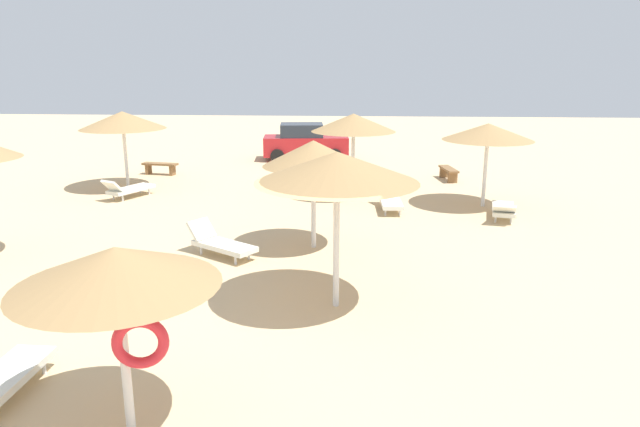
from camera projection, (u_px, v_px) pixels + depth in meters
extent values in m
plane|color=#D1B284|center=(310.00, 316.00, 10.84)|extent=(80.00, 80.00, 0.00)
cylinder|color=silver|center=(485.00, 172.00, 18.72)|extent=(0.12, 0.12, 2.27)
cone|color=#9E7A4C|center=(488.00, 132.00, 18.39)|extent=(2.88, 2.88, 0.53)
cylinder|color=silver|center=(353.00, 163.00, 20.08)|extent=(0.12, 0.12, 2.38)
cone|color=#9E7A4C|center=(353.00, 123.00, 19.72)|extent=(2.90, 2.90, 0.61)
cylinder|color=silver|center=(125.00, 357.00, 7.21)|extent=(0.12, 0.12, 2.12)
cone|color=#9E7A4C|center=(116.00, 266.00, 6.90)|extent=(2.50, 2.50, 0.49)
torus|color=red|center=(141.00, 343.00, 7.15)|extent=(0.71, 0.29, 0.70)
cylinder|color=silver|center=(314.00, 205.00, 14.57)|extent=(0.12, 0.12, 2.21)
cone|color=#9E7A4C|center=(313.00, 153.00, 14.23)|extent=(2.53, 2.53, 0.64)
cylinder|color=silver|center=(126.00, 157.00, 21.40)|extent=(0.12, 0.12, 2.32)
cone|color=#9E7A4C|center=(123.00, 120.00, 21.04)|extent=(3.09, 3.09, 0.63)
cylinder|color=silver|center=(336.00, 243.00, 11.00)|extent=(0.12, 0.12, 2.56)
cone|color=#9E7A4C|center=(337.00, 167.00, 10.62)|extent=(3.07, 3.07, 0.57)
cube|color=silver|center=(503.00, 209.00, 17.54)|extent=(0.98, 1.80, 0.12)
cube|color=silver|center=(505.00, 209.00, 16.74)|extent=(0.73, 0.64, 0.35)
cylinder|color=silver|center=(511.00, 220.00, 16.96)|extent=(0.06, 0.06, 0.22)
cylinder|color=silver|center=(496.00, 219.00, 17.08)|extent=(0.06, 0.06, 0.22)
cylinder|color=silver|center=(510.00, 210.00, 18.08)|extent=(0.06, 0.06, 0.22)
cylinder|color=silver|center=(495.00, 209.00, 18.19)|extent=(0.06, 0.06, 0.22)
cube|color=silver|center=(391.00, 202.00, 18.37)|extent=(0.71, 1.72, 0.12)
cube|color=silver|center=(389.00, 188.00, 19.07)|extent=(0.66, 0.41, 0.50)
cylinder|color=silver|center=(382.00, 203.00, 19.00)|extent=(0.06, 0.06, 0.22)
cylinder|color=silver|center=(396.00, 203.00, 18.99)|extent=(0.06, 0.06, 0.22)
cylinder|color=silver|center=(385.00, 212.00, 17.84)|extent=(0.06, 0.06, 0.22)
cylinder|color=silver|center=(400.00, 212.00, 17.83)|extent=(0.06, 0.06, 0.22)
cube|color=silver|center=(5.00, 378.00, 8.22)|extent=(0.67, 1.71, 0.12)
cylinder|color=silver|center=(44.00, 367.00, 8.83)|extent=(0.06, 0.06, 0.22)
cylinder|color=silver|center=(16.00, 366.00, 8.86)|extent=(0.06, 0.06, 0.22)
cube|color=silver|center=(224.00, 246.00, 14.05)|extent=(1.77, 1.48, 0.12)
cube|color=silver|center=(202.00, 229.00, 14.45)|extent=(0.70, 0.76, 0.48)
cylinder|color=silver|center=(201.00, 250.00, 14.28)|extent=(0.06, 0.06, 0.22)
cylinder|color=silver|center=(215.00, 246.00, 14.62)|extent=(0.06, 0.06, 0.22)
cylinder|color=silver|center=(236.00, 260.00, 13.57)|extent=(0.06, 0.06, 0.22)
cylinder|color=silver|center=(249.00, 255.00, 13.91)|extent=(0.06, 0.06, 0.22)
cube|color=silver|center=(131.00, 189.00, 20.21)|extent=(1.33, 1.81, 0.12)
cube|color=silver|center=(112.00, 186.00, 19.48)|extent=(0.77, 0.68, 0.45)
cylinder|color=silver|center=(123.00, 198.00, 19.65)|extent=(0.06, 0.06, 0.22)
cylinder|color=silver|center=(114.00, 197.00, 19.86)|extent=(0.06, 0.06, 0.22)
cylinder|color=silver|center=(149.00, 191.00, 20.65)|extent=(0.06, 0.06, 0.22)
cylinder|color=silver|center=(140.00, 190.00, 20.86)|extent=(0.06, 0.06, 0.22)
cube|color=brown|center=(368.00, 173.00, 22.13)|extent=(0.56, 1.53, 0.08)
cube|color=brown|center=(366.00, 183.00, 21.67)|extent=(0.37, 0.16, 0.41)
cube|color=brown|center=(369.00, 177.00, 22.72)|extent=(0.37, 0.16, 0.41)
cube|color=brown|center=(449.00, 169.00, 23.02)|extent=(0.62, 1.54, 0.08)
cube|color=brown|center=(453.00, 178.00, 22.56)|extent=(0.37, 0.17, 0.41)
cube|color=brown|center=(444.00, 172.00, 23.62)|extent=(0.37, 0.17, 0.41)
cube|color=brown|center=(160.00, 164.00, 24.12)|extent=(1.55, 0.64, 0.08)
cube|color=brown|center=(148.00, 169.00, 24.31)|extent=(0.18, 0.37, 0.41)
cube|color=brown|center=(172.00, 170.00, 24.06)|extent=(0.18, 0.37, 0.41)
cube|color=#B21E23|center=(306.00, 146.00, 27.76)|extent=(4.15, 2.08, 0.90)
cube|color=#262D38|center=(302.00, 130.00, 27.56)|extent=(2.14, 1.75, 0.60)
cylinder|color=black|center=(333.00, 150.00, 28.74)|extent=(0.66, 0.28, 0.64)
cylinder|color=black|center=(335.00, 156.00, 27.04)|extent=(0.66, 0.28, 0.64)
cylinder|color=black|center=(279.00, 150.00, 28.65)|extent=(0.66, 0.28, 0.64)
cylinder|color=black|center=(277.00, 156.00, 26.95)|extent=(0.66, 0.28, 0.64)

